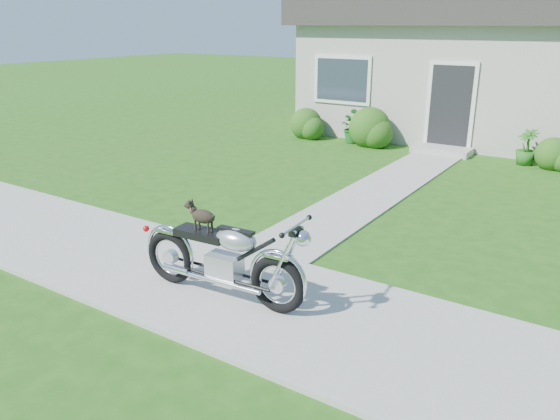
# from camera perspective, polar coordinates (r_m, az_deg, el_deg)

# --- Properties ---
(ground) EXTENTS (80.00, 80.00, 0.00)m
(ground) POSITION_cam_1_polar(r_m,az_deg,el_deg) (6.06, 4.98, -11.51)
(ground) COLOR #235114
(ground) RESTS_ON ground
(sidewalk) EXTENTS (24.00, 2.20, 0.04)m
(sidewalk) POSITION_cam_1_polar(r_m,az_deg,el_deg) (6.05, 4.98, -11.34)
(sidewalk) COLOR #9E9B93
(sidewalk) RESTS_ON ground
(walkway) EXTENTS (1.20, 8.00, 0.03)m
(walkway) POSITION_cam_1_polar(r_m,az_deg,el_deg) (10.84, 10.70, 2.29)
(walkway) COLOR #9E9B93
(walkway) RESTS_ON ground
(house) EXTENTS (12.60, 7.03, 4.50)m
(house) POSITION_cam_1_polar(r_m,az_deg,el_deg) (16.83, 25.81, 14.08)
(house) COLOR #BCB9AA
(house) RESTS_ON ground
(shrub_row) EXTENTS (11.04, 1.09, 1.09)m
(shrub_row) POSITION_cam_1_polar(r_m,az_deg,el_deg) (13.60, 22.78, 6.31)
(shrub_row) COLOR #295516
(shrub_row) RESTS_ON ground
(potted_plant_left) EXTENTS (0.97, 0.92, 0.85)m
(potted_plant_left) POSITION_cam_1_polar(r_m,az_deg,el_deg) (14.87, 7.51, 8.60)
(potted_plant_left) COLOR #195F1C
(potted_plant_left) RESTS_ON ground
(potted_plant_right) EXTENTS (0.61, 0.61, 0.81)m
(potted_plant_right) POSITION_cam_1_polar(r_m,az_deg,el_deg) (13.59, 24.37, 6.00)
(potted_plant_right) COLOR #27671C
(potted_plant_right) RESTS_ON ground
(motorcycle_with_dog) EXTENTS (2.22, 0.60, 1.11)m
(motorcycle_with_dog) POSITION_cam_1_polar(r_m,az_deg,el_deg) (6.25, -5.88, -5.01)
(motorcycle_with_dog) COLOR black
(motorcycle_with_dog) RESTS_ON sidewalk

